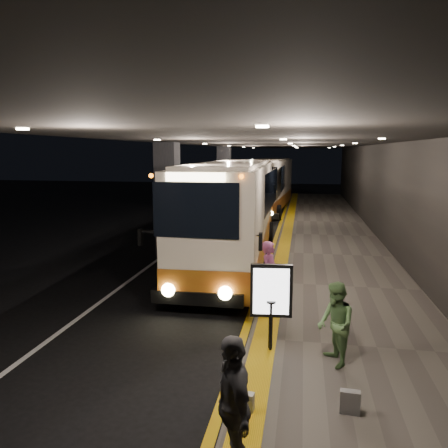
% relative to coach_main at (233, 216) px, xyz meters
% --- Properties ---
extents(ground, '(90.00, 90.00, 0.00)m').
position_rel_coach_main_xyz_m(ground, '(-1.08, -3.68, -1.72)').
color(ground, black).
extents(lane_line_white, '(0.12, 50.00, 0.01)m').
position_rel_coach_main_xyz_m(lane_line_white, '(-2.88, 1.32, -1.72)').
color(lane_line_white, silver).
rests_on(lane_line_white, ground).
extents(kerb_stripe_yellow, '(0.18, 50.00, 0.01)m').
position_rel_coach_main_xyz_m(kerb_stripe_yellow, '(1.27, 1.32, -1.72)').
color(kerb_stripe_yellow, gold).
rests_on(kerb_stripe_yellow, ground).
extents(sidewalk, '(4.50, 50.00, 0.15)m').
position_rel_coach_main_xyz_m(sidewalk, '(3.67, 1.32, -1.65)').
color(sidewalk, '#514C44').
rests_on(sidewalk, ground).
extents(tactile_strip, '(0.50, 50.00, 0.01)m').
position_rel_coach_main_xyz_m(tactile_strip, '(1.77, 1.32, -1.57)').
color(tactile_strip, gold).
rests_on(tactile_strip, sidewalk).
extents(terminal_wall, '(0.10, 50.00, 6.00)m').
position_rel_coach_main_xyz_m(terminal_wall, '(5.92, 1.32, 1.28)').
color(terminal_wall, black).
rests_on(terminal_wall, ground).
extents(support_columns, '(0.80, 24.80, 4.40)m').
position_rel_coach_main_xyz_m(support_columns, '(-2.58, 0.32, 0.48)').
color(support_columns, black).
rests_on(support_columns, ground).
extents(canopy, '(9.00, 50.00, 0.40)m').
position_rel_coach_main_xyz_m(canopy, '(1.42, 1.32, 2.88)').
color(canopy, black).
rests_on(canopy, support_columns).
extents(coach_main, '(2.79, 11.59, 3.59)m').
position_rel_coach_main_xyz_m(coach_main, '(0.00, 0.00, 0.00)').
color(coach_main, beige).
rests_on(coach_main, ground).
extents(coach_second, '(2.99, 11.16, 3.47)m').
position_rel_coach_main_xyz_m(coach_second, '(0.07, 13.99, -0.06)').
color(coach_second, beige).
rests_on(coach_second, ground).
extents(passenger_boarding, '(0.55, 0.71, 1.74)m').
position_rel_coach_main_xyz_m(passenger_boarding, '(1.72, -5.07, -0.70)').
color(passenger_boarding, '#B3538D').
rests_on(passenger_boarding, sidewalk).
extents(passenger_waiting_green, '(0.68, 0.87, 1.56)m').
position_rel_coach_main_xyz_m(passenger_waiting_green, '(3.13, -7.74, -0.79)').
color(passenger_waiting_green, '#507641').
rests_on(passenger_waiting_green, sidewalk).
extents(passenger_waiting_grey, '(0.91, 1.17, 1.78)m').
position_rel_coach_main_xyz_m(passenger_waiting_grey, '(1.72, -10.80, -0.68)').
color(passenger_waiting_grey, '#47464B').
rests_on(passenger_waiting_grey, sidewalk).
extents(bag_polka, '(0.31, 0.15, 0.36)m').
position_rel_coach_main_xyz_m(bag_polka, '(3.26, -9.28, -1.39)').
color(bag_polka, black).
rests_on(bag_polka, sidewalk).
extents(bag_plain, '(0.25, 0.17, 0.29)m').
position_rel_coach_main_xyz_m(bag_plain, '(1.72, -9.50, -1.42)').
color(bag_plain, '#B7B7AC').
rests_on(bag_plain, sidewalk).
extents(info_sign, '(0.83, 0.19, 1.74)m').
position_rel_coach_main_xyz_m(info_sign, '(1.92, -7.30, -0.40)').
color(info_sign, black).
rests_on(info_sign, sidewalk).
extents(stanchion_post, '(0.05, 0.05, 1.00)m').
position_rel_coach_main_xyz_m(stanchion_post, '(1.92, -7.37, -1.07)').
color(stanchion_post, black).
rests_on(stanchion_post, sidewalk).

